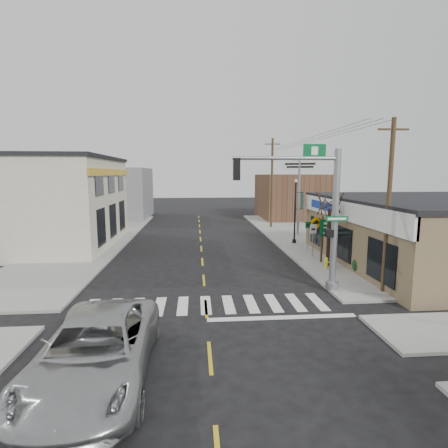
{
  "coord_description": "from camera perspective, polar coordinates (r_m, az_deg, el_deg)",
  "views": [
    {
      "loc": [
        -0.39,
        -14.2,
        5.68
      ],
      "look_at": [
        1.23,
        5.73,
        2.8
      ],
      "focal_mm": 28.0,
      "sensor_mm": 36.0,
      "label": 1
    }
  ],
  "objects": [
    {
      "name": "utility_pole_near",
      "position": [
        17.82,
        25.26,
        2.83
      ],
      "size": [
        1.4,
        0.21,
        8.05
      ],
      "rotation": [
        0.0,
        0.0,
        -0.05
      ],
      "color": "#40281F",
      "rests_on": "sidewalk_right"
    },
    {
      "name": "traffic_signal_pole",
      "position": [
        17.01,
        15.2,
        3.03
      ],
      "size": [
        5.45,
        0.4,
        6.9
      ],
      "rotation": [
        0.0,
        0.0,
        0.01
      ],
      "color": "gray",
      "rests_on": "sidewalk_right"
    },
    {
      "name": "crosswalk",
      "position": [
        15.67,
        -2.99,
        -13.05
      ],
      "size": [
        11.0,
        2.2,
        0.01
      ],
      "primitive_type": "cube",
      "color": "silver",
      "rests_on": "ground"
    },
    {
      "name": "sidewalk_left",
      "position": [
        29.07,
        -21.83,
        -3.54
      ],
      "size": [
        6.0,
        38.0,
        0.13
      ],
      "primitive_type": "cube",
      "color": "gray",
      "rests_on": "ground"
    },
    {
      "name": "center_line",
      "position": [
        22.91,
        -3.56,
        -6.16
      ],
      "size": [
        0.12,
        56.0,
        0.01
      ],
      "primitive_type": "cube",
      "color": "gold",
      "rests_on": "ground"
    },
    {
      "name": "shrub_front",
      "position": [
        21.3,
        21.72,
        -6.29
      ],
      "size": [
        1.16,
        1.16,
        0.87
      ],
      "primitive_type": "ellipsoid",
      "color": "#133918",
      "rests_on": "sidewalk_right"
    },
    {
      "name": "sidewalk_right",
      "position": [
        29.32,
        14.14,
        -3.1
      ],
      "size": [
        6.0,
        38.0,
        0.13
      ],
      "primitive_type": "cube",
      "color": "gray",
      "rests_on": "ground"
    },
    {
      "name": "fire_hydrant",
      "position": [
        21.73,
        16.37,
        -6.0
      ],
      "size": [
        0.2,
        0.2,
        0.64
      ],
      "rotation": [
        0.0,
        0.0,
        0.14
      ],
      "color": "yellow",
      "rests_on": "sidewalk_right"
    },
    {
      "name": "bare_tree",
      "position": [
        21.76,
        16.95,
        4.06
      ],
      "size": [
        2.62,
        2.62,
        5.23
      ],
      "rotation": [
        0.0,
        0.0,
        0.26
      ],
      "color": "black",
      "rests_on": "sidewalk_right"
    },
    {
      "name": "left_building",
      "position": [
        30.97,
        -28.71,
        2.97
      ],
      "size": [
        12.0,
        12.0,
        6.8
      ],
      "primitive_type": "cube",
      "color": "beige",
      "rests_on": "ground"
    },
    {
      "name": "thrift_store",
      "position": [
        25.36,
        31.37,
        -1.36
      ],
      "size": [
        12.0,
        14.0,
        4.0
      ],
      "primitive_type": "cube",
      "color": "#776347",
      "rests_on": "ground"
    },
    {
      "name": "bldg_distant_left",
      "position": [
        47.46,
        -17.63,
        4.81
      ],
      "size": [
        9.0,
        10.0,
        6.4
      ],
      "primitive_type": "cube",
      "color": "gray",
      "rests_on": "ground"
    },
    {
      "name": "lamp_post",
      "position": [
        28.53,
        11.66,
        2.84
      ],
      "size": [
        0.67,
        0.52,
        5.12
      ],
      "rotation": [
        0.0,
        0.0,
        0.2
      ],
      "color": "black",
      "rests_on": "sidewalk_right"
    },
    {
      "name": "shrub_back",
      "position": [
        23.95,
        20.24,
        -4.75
      ],
      "size": [
        1.05,
        1.05,
        0.79
      ],
      "primitive_type": "ellipsoid",
      "color": "black",
      "rests_on": "sidewalk_right"
    },
    {
      "name": "dance_center_sign",
      "position": [
        32.59,
        12.19,
        7.56
      ],
      "size": [
        3.32,
        0.21,
        7.06
      ],
      "rotation": [
        0.0,
        0.0,
        -0.42
      ],
      "color": "gray",
      "rests_on": "sidewalk_right"
    },
    {
      "name": "suv",
      "position": [
        10.76,
        -20.13,
        -18.76
      ],
      "size": [
        3.06,
        6.45,
        1.78
      ],
      "primitive_type": "imported",
      "rotation": [
        0.0,
        0.0,
        0.02
      ],
      "color": "#A8ABAD",
      "rests_on": "ground"
    },
    {
      "name": "utility_pole_far",
      "position": [
        36.68,
        7.82,
        6.78
      ],
      "size": [
        1.59,
        0.24,
        9.15
      ],
      "rotation": [
        0.0,
        0.0,
        -0.1
      ],
      "color": "#472C22",
      "rests_on": "sidewalk_right"
    },
    {
      "name": "ground",
      "position": [
        15.3,
        -2.95,
        -13.61
      ],
      "size": [
        140.0,
        140.0,
        0.0
      ],
      "primitive_type": "plane",
      "color": "black",
      "rests_on": "ground"
    },
    {
      "name": "bldg_distant_right",
      "position": [
        45.99,
        11.01,
        4.45
      ],
      "size": [
        8.0,
        10.0,
        5.6
      ],
      "primitive_type": "cube",
      "color": "brown",
      "rests_on": "ground"
    },
    {
      "name": "guide_sign",
      "position": [
        23.01,
        17.34,
        -1.36
      ],
      "size": [
        1.67,
        0.14,
        2.92
      ],
      "rotation": [
        0.0,
        0.0,
        -0.03
      ],
      "color": "#4A3822",
      "rests_on": "sidewalk_right"
    },
    {
      "name": "ped_crossing_sign",
      "position": [
        25.95,
        14.73,
        -0.48
      ],
      "size": [
        0.99,
        0.07,
        2.55
      ],
      "rotation": [
        0.0,
        0.0,
        -0.29
      ],
      "color": "gray",
      "rests_on": "sidewalk_right"
    }
  ]
}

